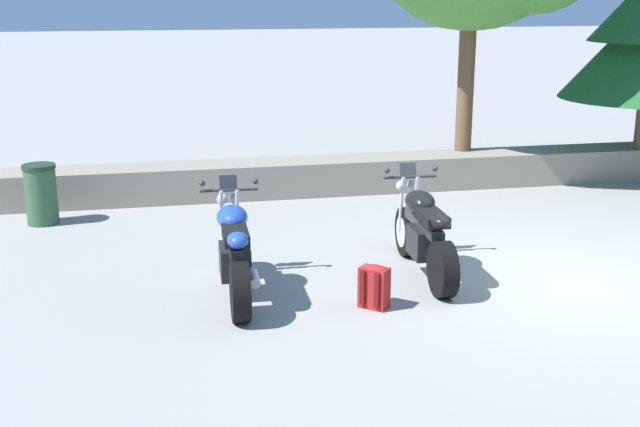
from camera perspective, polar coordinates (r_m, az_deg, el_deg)
name	(u,v)px	position (r m, az deg, el deg)	size (l,w,h in m)	color
ground_plane	(567,283)	(9.73, 16.91, -4.69)	(120.00, 120.00, 0.00)	gray
stone_wall	(429,171)	(13.88, 7.61, 2.99)	(36.00, 0.80, 0.55)	gray
motorcycle_blue_near_left	(234,252)	(8.88, -6.01, -2.71)	(0.67, 2.06, 1.18)	black
motorcycle_black_centre	(423,234)	(9.55, 7.25, -1.44)	(0.67, 2.06, 1.18)	black
rider_backpack	(374,285)	(8.57, 3.83, -5.04)	(0.35, 0.35, 0.47)	#A31E1E
trash_bin	(41,194)	(12.19, -18.93, 1.30)	(0.46, 0.46, 0.86)	#335638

